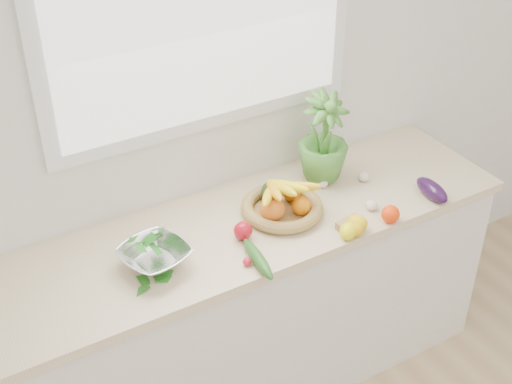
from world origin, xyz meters
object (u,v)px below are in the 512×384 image
apple (243,231)px  fruit_basket (282,203)px  potted_herb (324,137)px  colander_with_spinach (154,253)px  eggplant (432,190)px  cucumber (258,259)px

apple → fruit_basket: 0.22m
potted_herb → colander_with_spinach: potted_herb is taller
eggplant → fruit_basket: (-0.60, 0.22, 0.01)m
cucumber → colander_with_spinach: bearing=151.8°
cucumber → fruit_basket: size_ratio=0.76×
apple → colander_with_spinach: size_ratio=0.24×
eggplant → colander_with_spinach: colander_with_spinach is taller
apple → fruit_basket: fruit_basket is taller
cucumber → colander_with_spinach: 0.38m
potted_herb → colander_with_spinach: size_ratio=1.28×
cucumber → colander_with_spinach: colander_with_spinach is taller
eggplant → cucumber: bearing=-179.8°
eggplant → cucumber: 0.84m
apple → eggplant: 0.83m
eggplant → apple: bearing=169.1°
potted_herb → colander_with_spinach: 0.88m
apple → eggplant: bearing=-10.9°
potted_herb → eggplant: bearing=-47.6°
apple → potted_herb: size_ratio=0.19×
potted_herb → fruit_basket: bearing=-155.8°
eggplant → colander_with_spinach: bearing=171.5°
eggplant → potted_herb: 0.50m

